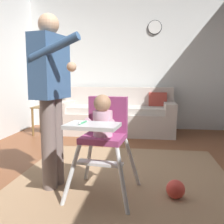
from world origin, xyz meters
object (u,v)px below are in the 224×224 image
sippy_cup (43,104)px  toy_ball (176,189)px  couch (117,115)px  adult_standing (51,92)px  wall_clock (155,27)px  side_table (45,114)px  high_chair (103,127)px

sippy_cup → toy_ball: bearing=-46.2°
couch → toy_ball: size_ratio=13.06×
adult_standing → wall_clock: wall_clock is taller
couch → side_table: size_ratio=4.15×
couch → high_chair: bearing=4.3°
side_table → sippy_cup: (-0.03, 0.00, 0.19)m
high_chair → toy_ball: size_ratio=5.55×
couch → sippy_cup: size_ratio=21.59×
high_chair → side_table: bearing=-140.0°
wall_clock → toy_ball: bearing=-87.2°
sippy_cup → side_table: bearing=-0.0°
adult_standing → side_table: 2.45m
toy_ball → wall_clock: (-0.15, 3.08, 1.95)m
toy_ball → couch: bearing=107.8°
couch → adult_standing: (-0.32, -2.51, 0.59)m
adult_standing → sippy_cup: bearing=127.5°
couch → wall_clock: size_ratio=7.78×
toy_ball → wall_clock: size_ratio=0.60×
adult_standing → wall_clock: 3.34m
adult_standing → toy_ball: bearing=7.4°
high_chair → side_table: high_chair is taller
wall_clock → sippy_cup: bearing=-158.3°
adult_standing → wall_clock: size_ratio=5.86×
high_chair → side_table: 2.75m
high_chair → sippy_cup: 2.76m
wall_clock → couch: bearing=-145.1°
couch → high_chair: size_ratio=2.35×
couch → high_chair: high_chair is taller
couch → side_table: (-1.31, -0.33, 0.05)m
high_chair → toy_ball: bearing=98.1°
toy_ball → high_chair: bearing=-178.5°
couch → high_chair: (0.20, -2.62, 0.29)m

